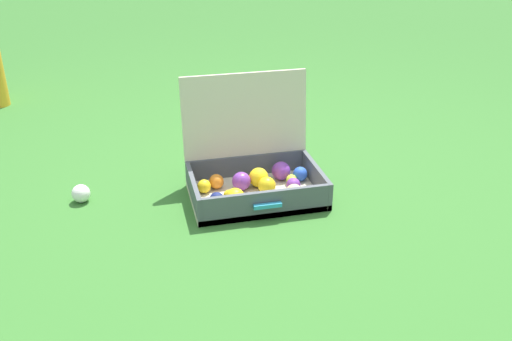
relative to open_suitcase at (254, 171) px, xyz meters
The scene contains 3 objects.
ground_plane 0.15m from the open_suitcase, 91.87° to the right, with size 16.00×16.00×0.00m, color #336B28.
open_suitcase is the anchor object (origin of this frame).
stray_ball_on_grass 0.71m from the open_suitcase, behind, with size 0.07×0.07×0.07m, color white.
Camera 1 is at (-0.48, -1.93, 1.13)m, focal length 39.61 mm.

